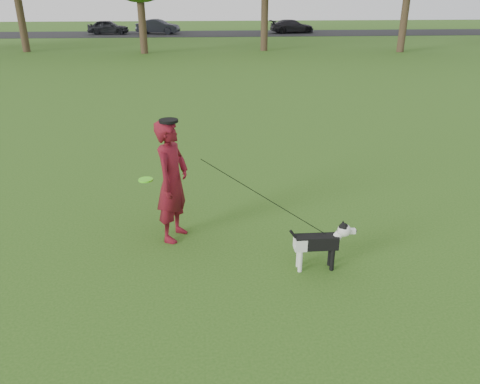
{
  "coord_description": "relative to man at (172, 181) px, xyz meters",
  "views": [
    {
      "loc": [
        -0.16,
        -6.59,
        3.85
      ],
      "look_at": [
        0.34,
        0.07,
        0.95
      ],
      "focal_mm": 35.0,
      "sensor_mm": 36.0,
      "label": 1
    }
  ],
  "objects": [
    {
      "name": "man_held_items",
      "position": [
        1.41,
        -0.6,
        -0.05
      ],
      "size": [
        2.88,
        1.29,
        1.52
      ],
      "color": "#59FF20",
      "rests_on": "ground"
    },
    {
      "name": "car_left",
      "position": [
        -8.15,
        39.56,
        -0.36
      ],
      "size": [
        3.73,
        1.57,
        1.26
      ],
      "primitive_type": "imported",
      "rotation": [
        0.0,
        0.0,
        1.55
      ],
      "color": "black",
      "rests_on": "road"
    },
    {
      "name": "road",
      "position": [
        0.72,
        39.56,
        -1.0
      ],
      "size": [
        120.0,
        7.0,
        0.02
      ],
      "primitive_type": "cube",
      "color": "black",
      "rests_on": "ground"
    },
    {
      "name": "man",
      "position": [
        0.0,
        0.0,
        0.0
      ],
      "size": [
        0.73,
        0.87,
        2.02
      ],
      "primitive_type": "imported",
      "rotation": [
        0.0,
        0.0,
        1.18
      ],
      "color": "#530B1F",
      "rests_on": "ground"
    },
    {
      "name": "dog",
      "position": [
        2.21,
        -1.14,
        -0.55
      ],
      "size": [
        1.0,
        0.2,
        0.76
      ],
      "color": "black",
      "rests_on": "ground"
    },
    {
      "name": "car_right",
      "position": [
        9.08,
        39.56,
        -0.38
      ],
      "size": [
        4.4,
        2.32,
        1.22
      ],
      "primitive_type": "imported",
      "rotation": [
        0.0,
        0.0,
        1.72
      ],
      "color": "black",
      "rests_on": "road"
    },
    {
      "name": "ground",
      "position": [
        0.72,
        -0.44,
        -1.01
      ],
      "size": [
        120.0,
        120.0,
        0.0
      ],
      "primitive_type": "plane",
      "color": "#285116",
      "rests_on": "ground"
    },
    {
      "name": "car_mid",
      "position": [
        -3.59,
        39.56,
        -0.34
      ],
      "size": [
        4.15,
        2.22,
        1.3
      ],
      "primitive_type": "imported",
      "rotation": [
        0.0,
        0.0,
        1.35
      ],
      "color": "black",
      "rests_on": "road"
    }
  ]
}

